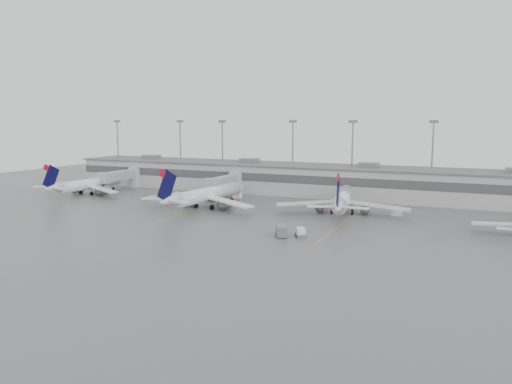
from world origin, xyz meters
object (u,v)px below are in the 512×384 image
at_px(baggage_tug, 301,233).
at_px(jet_mid_right, 342,199).
at_px(jet_mid_left, 205,195).
at_px(jet_far_left, 87,184).

bearing_deg(baggage_tug, jet_mid_right, 58.45).
xyz_separation_m(jet_mid_left, jet_mid_right, (30.99, 6.87, -0.05)).
relative_size(jet_mid_left, baggage_tug, 10.87).
xyz_separation_m(jet_far_left, baggage_tug, (70.96, -23.50, -2.34)).
bearing_deg(jet_mid_right, baggage_tug, -103.18).
height_order(jet_mid_right, baggage_tug, jet_mid_right).
distance_m(jet_mid_left, baggage_tug, 35.08).
height_order(jet_mid_left, jet_mid_right, jet_mid_left).
bearing_deg(jet_far_left, jet_mid_right, 3.56).
distance_m(jet_far_left, baggage_tug, 74.79).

